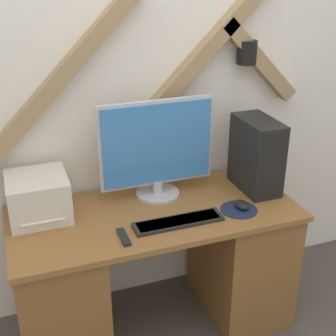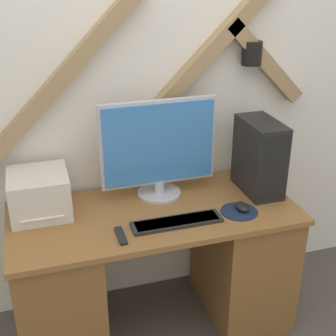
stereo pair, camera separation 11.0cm
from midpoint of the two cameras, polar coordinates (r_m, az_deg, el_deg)
The scene contains 9 objects.
wall_back at distance 2.54m, azimuth -5.75°, elevation 10.71°, with size 6.40×0.16×2.70m.
desk at distance 2.62m, azimuth -2.75°, elevation -12.16°, with size 1.48×0.66×0.75m.
monitor at distance 2.46m, azimuth -2.62°, elevation 2.46°, with size 0.62×0.24×0.54m.
keyboard at distance 2.31m, azimuth -0.08°, elevation -6.57°, with size 0.45×0.11×0.02m.
mousepad at distance 2.45m, azimuth 7.36°, elevation -5.07°, with size 0.19×0.19×0.00m.
mouse at distance 2.45m, azimuth 7.73°, elevation -4.47°, with size 0.06×0.10×0.04m.
computer_tower at distance 2.60m, azimuth 9.58°, elevation 1.56°, with size 0.17×0.33×0.40m.
printer at distance 2.43m, azimuth -16.79°, elevation -3.41°, with size 0.29×0.31×0.22m.
remote_control at distance 2.21m, azimuth -6.85°, elevation -8.38°, with size 0.04×0.14×0.02m.
Camera 1 is at (-0.65, -1.66, 1.97)m, focal length 50.00 mm.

